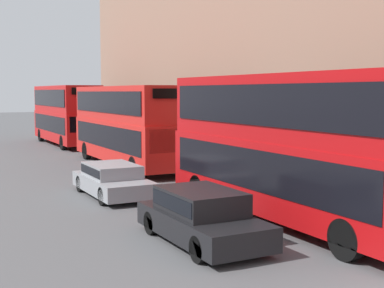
% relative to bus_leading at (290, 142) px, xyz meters
% --- Properties ---
extents(bus_leading, '(2.59, 10.43, 4.40)m').
position_rel_bus_leading_xyz_m(bus_leading, '(0.00, 0.00, 0.00)').
color(bus_leading, '#B20C0F').
rests_on(bus_leading, ground).
extents(bus_second_in_queue, '(2.59, 10.85, 4.18)m').
position_rel_bus_leading_xyz_m(bus_second_in_queue, '(0.00, 13.59, -0.11)').
color(bus_second_in_queue, red).
rests_on(bus_second_in_queue, ground).
extents(bus_third_in_queue, '(2.59, 10.32, 4.33)m').
position_rel_bus_leading_xyz_m(bus_third_in_queue, '(-0.00, 26.48, -0.04)').
color(bus_third_in_queue, red).
rests_on(bus_third_in_queue, ground).
extents(car_dark_sedan, '(1.88, 4.32, 1.39)m').
position_rel_bus_leading_xyz_m(car_dark_sedan, '(-3.40, -0.76, -1.69)').
color(car_dark_sedan, black).
rests_on(car_dark_sedan, ground).
extents(car_hatchback, '(1.89, 4.41, 1.21)m').
position_rel_bus_leading_xyz_m(car_hatchback, '(-3.40, 6.25, -1.77)').
color(car_hatchback, gray).
rests_on(car_hatchback, ground).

